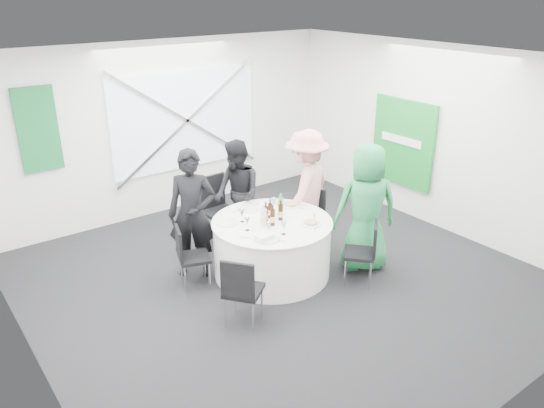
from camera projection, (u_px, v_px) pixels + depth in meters
floor at (281, 279)px, 6.94m from camera, size 6.00×6.00×0.00m
ceiling at (283, 60)px, 5.86m from camera, size 6.00×6.00×0.00m
wall_back at (169, 128)px, 8.61m from camera, size 6.00×0.00×6.00m
wall_front at (515, 282)px, 4.18m from camera, size 6.00×0.00×6.00m
wall_left at (17, 247)px, 4.73m from camera, size 0.00×6.00×6.00m
wall_right at (437, 138)px, 8.06m from camera, size 0.00×6.00×6.00m
window_panel at (186, 120)px, 8.71m from camera, size 2.60×0.03×1.60m
window_brace_a at (187, 120)px, 8.68m from camera, size 2.63×0.05×1.84m
window_brace_b at (187, 120)px, 8.68m from camera, size 2.63×0.05×1.84m
green_banner at (38, 130)px, 7.35m from camera, size 0.55×0.04×1.20m
green_sign at (403, 143)px, 8.55m from camera, size 0.05×1.20×1.40m
banquet_table at (272, 248)px, 6.94m from camera, size 1.56×1.56×0.76m
chair_back at (217, 204)px, 7.74m from camera, size 0.48×0.49×1.01m
chair_back_left at (188, 253)px, 6.59m from camera, size 0.48×0.48×0.83m
chair_back_right at (310, 213)px, 7.70m from camera, size 0.50×0.50×0.85m
chair_front_right at (366, 248)px, 6.68m from camera, size 0.54×0.54×0.84m
chair_front_left at (241, 288)px, 5.78m from camera, size 0.56×0.56×0.87m
person_man_back_left at (192, 214)px, 6.77m from camera, size 0.74×0.70×1.71m
person_man_back at (237, 194)px, 7.60m from camera, size 0.51×0.81×1.57m
person_woman_pink at (306, 189)px, 7.58m from camera, size 1.23×0.93×1.72m
person_woman_green at (366, 208)px, 6.92m from camera, size 1.01×0.89×1.73m
plate_back at (248, 209)px, 7.14m from camera, size 0.29×0.29×0.01m
plate_back_left at (228, 223)px, 6.73m from camera, size 0.28×0.28×0.01m
plate_back_right at (291, 205)px, 7.26m from camera, size 0.27×0.27×0.04m
plate_front_right at (311, 223)px, 6.70m from camera, size 0.26×0.26×0.04m
plate_front_left at (268, 239)px, 6.31m from camera, size 0.28×0.28×0.01m
napkin at (264, 237)px, 6.27m from camera, size 0.21×0.15×0.06m
beer_bottle_a at (266, 215)px, 6.72m from camera, size 0.06×0.06×0.28m
beer_bottle_b at (270, 211)px, 6.86m from camera, size 0.06×0.06×0.26m
beer_bottle_c at (281, 212)px, 6.79m from camera, size 0.06×0.06×0.27m
beer_bottle_d at (273, 218)px, 6.64m from camera, size 0.06×0.06×0.27m
green_water_bottle at (281, 207)px, 6.93m from camera, size 0.08×0.08×0.30m
clear_water_bottle at (263, 218)px, 6.61m from camera, size 0.08×0.08×0.29m
wine_glass_a at (247, 221)px, 6.50m from camera, size 0.07×0.07×0.17m
wine_glass_b at (284, 225)px, 6.39m from camera, size 0.07×0.07×0.17m
wine_glass_c at (242, 213)px, 6.73m from camera, size 0.07×0.07×0.17m
wine_glass_d at (268, 226)px, 6.37m from camera, size 0.07×0.07×0.17m
wine_glass_e at (274, 201)px, 7.08m from camera, size 0.07×0.07×0.17m
fork_a at (255, 205)px, 7.28m from camera, size 0.15×0.03×0.01m
knife_a at (236, 211)px, 7.09m from camera, size 0.15×0.02×0.01m
fork_b at (245, 238)px, 6.35m from camera, size 0.10×0.13×0.01m
knife_b at (280, 241)px, 6.27m from camera, size 0.12×0.12×0.01m
fork_c at (315, 228)px, 6.60m from camera, size 0.11×0.12×0.01m
knife_c at (314, 216)px, 6.93m from camera, size 0.11×0.13×0.01m
fork_d at (300, 208)px, 7.19m from camera, size 0.09×0.14×0.01m
knife_d at (274, 204)px, 7.32m from camera, size 0.10×0.13×0.01m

